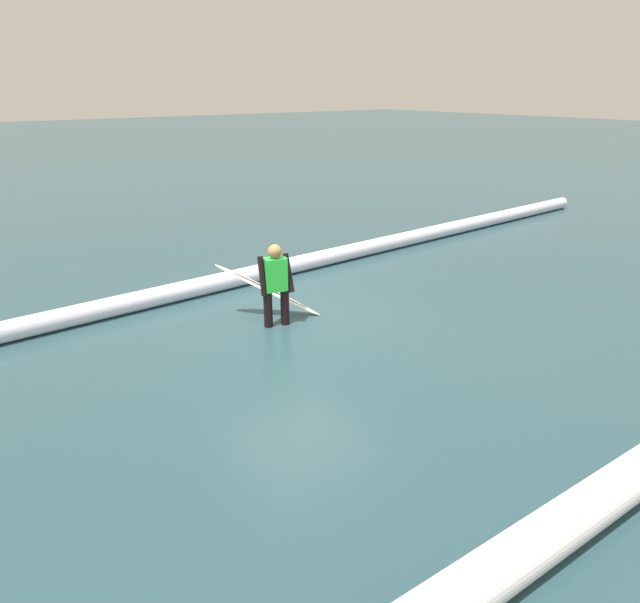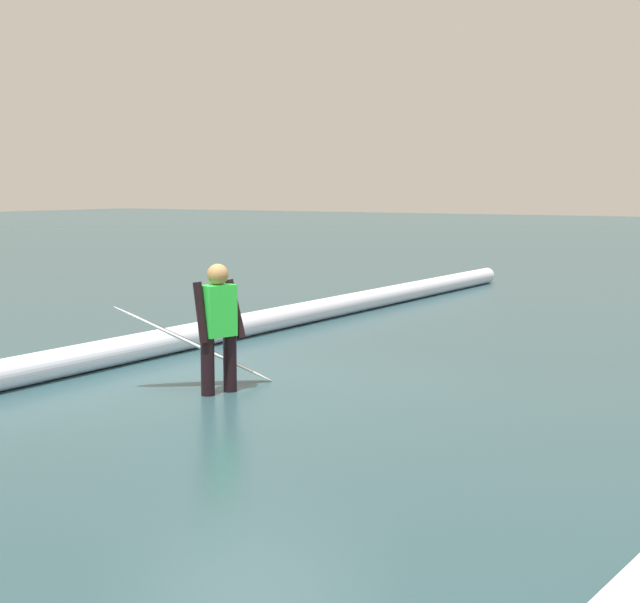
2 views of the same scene
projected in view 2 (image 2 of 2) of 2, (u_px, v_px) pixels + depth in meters
The scene contains 4 objects.
ground_plane at pixel (246, 386), 10.05m from camera, with size 125.25×125.25×0.00m, color #28484F.
surfer at pixel (218, 322), 9.63m from camera, with size 0.50×0.32×1.33m.
surfboard at pixel (195, 345), 9.98m from camera, with size 1.52×1.20×0.93m.
wave_crest_foreground at pixel (219, 330), 12.90m from camera, with size 0.33×0.33×19.17m, color white.
Camera 2 is at (7.89, 5.99, 2.10)m, focal length 53.21 mm.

